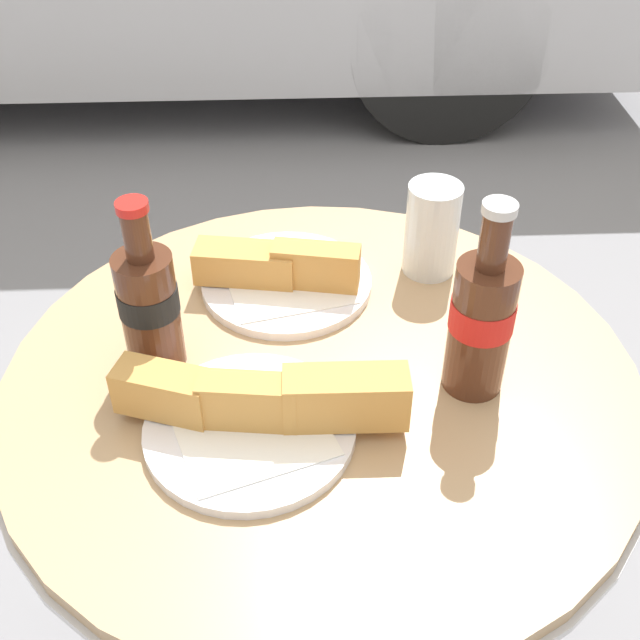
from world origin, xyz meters
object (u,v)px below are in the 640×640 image
object	(u,v)px
cola_bottle_left	(481,320)
lunch_plate_near	(259,411)
lunch_plate_far	(282,274)
cola_bottle_right	(149,304)
drinking_glass	(431,233)
bistro_table	(321,467)

from	to	relation	value
cola_bottle_left	lunch_plate_near	size ratio (longest dim) A/B	0.76
cola_bottle_left	lunch_plate_far	size ratio (longest dim) A/B	1.02
cola_bottle_right	drinking_glass	bearing A→B (deg)	26.10
cola_bottle_left	bistro_table	bearing A→B (deg)	173.03
cola_bottle_right	lunch_plate_far	distance (m)	0.21
drinking_glass	lunch_plate_near	xyz separation A→B (m)	(-0.22, -0.28, -0.03)
bistro_table	cola_bottle_right	distance (m)	0.31
drinking_glass	lunch_plate_near	size ratio (longest dim) A/B	0.41
cola_bottle_right	lunch_plate_near	bearing A→B (deg)	-43.16
drinking_glass	lunch_plate_far	xyz separation A→B (m)	(-0.19, -0.03, -0.04)
cola_bottle_right	drinking_glass	xyz separation A→B (m)	(0.34, 0.17, -0.03)
cola_bottle_right	lunch_plate_far	world-z (taller)	cola_bottle_right
bistro_table	cola_bottle_right	world-z (taller)	cola_bottle_right
cola_bottle_left	drinking_glass	bearing A→B (deg)	94.33
lunch_plate_far	cola_bottle_left	bearing A→B (deg)	-41.49
bistro_table	cola_bottle_left	distance (m)	0.30
cola_bottle_left	cola_bottle_right	xyz separation A→B (m)	(-0.35, 0.05, -0.01)
drinking_glass	lunch_plate_far	distance (m)	0.20
lunch_plate_near	cola_bottle_right	bearing A→B (deg)	136.84
drinking_glass	lunch_plate_near	world-z (taller)	drinking_glass
cola_bottle_right	drinking_glass	world-z (taller)	cola_bottle_right
bistro_table	drinking_glass	xyz separation A→B (m)	(0.15, 0.20, 0.22)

